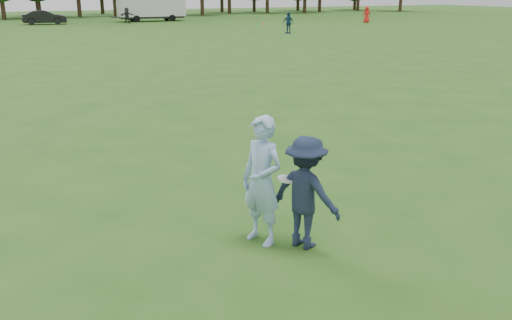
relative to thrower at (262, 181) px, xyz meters
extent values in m
plane|color=#235217|center=(-0.48, 0.12, -1.02)|extent=(200.00, 200.00, 0.00)
imported|color=#93B8E4|center=(0.00, 0.00, 0.00)|extent=(0.73, 0.88, 2.05)
imported|color=#1B263C|center=(0.54, -0.42, -0.14)|extent=(1.12, 1.32, 1.78)
imported|color=navy|center=(20.46, 36.82, -0.09)|extent=(0.94, 1.17, 1.86)
imported|color=red|center=(36.30, 46.71, -0.08)|extent=(1.09, 0.96, 1.88)
imported|color=#282828|center=(10.57, 57.43, -0.13)|extent=(1.71, 0.71, 1.79)
imported|color=black|center=(1.81, 59.64, -0.25)|extent=(4.81, 2.02, 1.55)
cone|color=orange|center=(23.92, 49.00, -0.87)|extent=(0.28, 0.28, 0.30)
cylinder|color=white|center=(0.28, -0.26, 0.07)|extent=(0.29, 0.29, 0.08)
cube|color=silver|center=(14.32, 60.61, 0.88)|extent=(8.00, 2.50, 2.60)
cube|color=black|center=(14.32, 60.61, -0.52)|extent=(7.60, 2.30, 0.25)
cylinder|color=black|center=(12.12, 59.36, -0.62)|extent=(0.80, 0.25, 0.80)
cylinder|color=black|center=(12.12, 61.86, -0.62)|extent=(0.80, 0.25, 0.80)
cylinder|color=black|center=(16.52, 59.36, -0.62)|extent=(0.80, 0.25, 0.80)
cylinder|color=black|center=(16.52, 61.86, -0.62)|extent=(0.80, 0.25, 0.80)
cube|color=#333333|center=(9.92, 60.61, -0.47)|extent=(1.20, 0.15, 0.12)
cylinder|color=#332114|center=(-2.09, 72.81, 0.48)|extent=(0.56, 0.56, 3.01)
cylinder|color=#332114|center=(2.34, 75.19, 0.59)|extent=(0.56, 0.56, 3.23)
cylinder|color=#332114|center=(7.76, 75.09, 0.86)|extent=(0.56, 0.56, 3.77)
cylinder|color=#332114|center=(12.89, 75.68, 0.64)|extent=(0.56, 0.56, 3.33)
cylinder|color=#332114|center=(19.10, 75.93, 0.59)|extent=(0.56, 0.56, 3.22)
cylinder|color=#332114|center=(25.35, 72.99, 1.05)|extent=(0.56, 0.56, 4.15)
cylinder|color=#332114|center=(31.24, 76.51, 0.95)|extent=(0.56, 0.56, 3.95)
cylinder|color=#332114|center=(37.37, 75.12, 0.93)|extent=(0.56, 0.56, 3.90)
cylinder|color=#332114|center=(43.69, 73.89, 0.55)|extent=(0.56, 0.56, 3.16)
cylinder|color=#332114|center=(57.21, 77.88, 0.81)|extent=(0.56, 0.56, 3.68)
cylinder|color=#332114|center=(62.29, 72.22, 0.96)|extent=(0.56, 0.56, 3.96)
cylinder|color=#332114|center=(2.97, 81.96, 0.53)|extent=(0.56, 0.56, 3.11)
cylinder|color=#332114|center=(12.40, 83.38, 0.72)|extent=(0.56, 0.56, 3.50)
cylinder|color=#332114|center=(20.18, 83.97, 0.87)|extent=(0.56, 0.56, 3.80)
cylinder|color=#332114|center=(32.24, 82.23, 0.90)|extent=(0.56, 0.56, 3.84)
cylinder|color=#332114|center=(37.77, 81.06, 0.26)|extent=(0.56, 0.56, 2.58)
cylinder|color=#332114|center=(47.24, 82.50, 0.29)|extent=(0.56, 0.56, 2.62)
cylinder|color=#332114|center=(58.81, 81.16, 0.25)|extent=(0.56, 0.56, 2.54)
camera|label=1|loc=(-3.44, -7.08, 2.84)|focal=38.00mm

